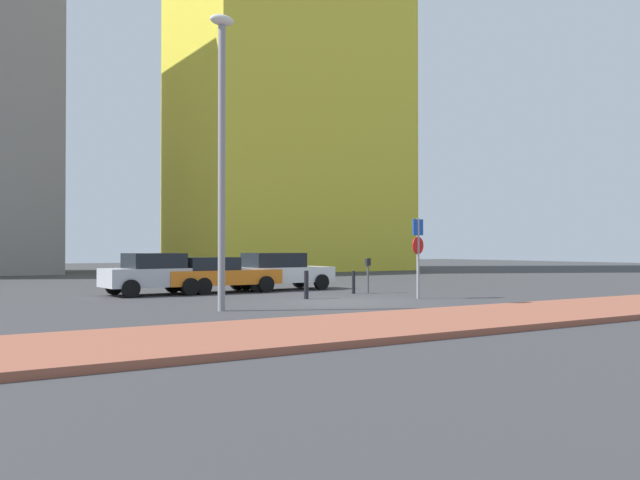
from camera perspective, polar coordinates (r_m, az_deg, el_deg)
ground_plane at (r=21.54m, az=2.11°, el=-5.31°), size 120.00×120.00×0.00m
sidewalk_brick at (r=16.77m, az=14.36°, el=-6.37°), size 40.00×4.03×0.14m
parked_car_silver at (r=25.41m, az=-13.70°, el=-2.79°), size 4.08×2.18×1.54m
parked_car_orange at (r=26.20m, az=-8.78°, el=-2.90°), size 4.60×2.03×1.38m
parked_car_white at (r=27.60m, az=-3.61°, el=-2.64°), size 4.42×2.02×1.53m
parking_sign_post at (r=23.11m, az=8.37°, el=-0.70°), size 0.59×0.16×2.75m
parking_meter at (r=25.71m, az=4.11°, el=-2.61°), size 0.18×0.14×1.34m
street_lamp at (r=18.81m, az=-8.39°, el=8.50°), size 0.70×0.36×8.19m
traffic_bollard_near at (r=22.73m, az=-1.18°, el=-3.85°), size 0.15×0.15×0.96m
traffic_bollard_mid at (r=25.37m, az=2.88°, el=-3.63°), size 0.13×0.13×0.86m
building_colorful_midrise at (r=54.49m, az=-2.76°, el=14.50°), size 16.47×12.08×31.99m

